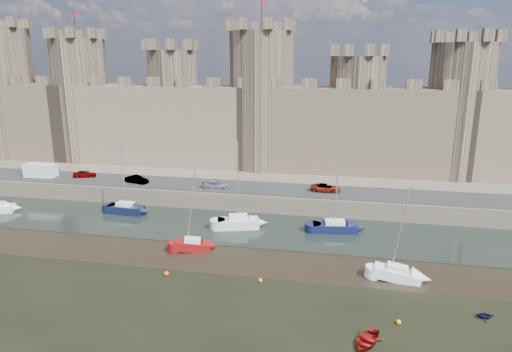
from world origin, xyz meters
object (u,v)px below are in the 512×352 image
at_px(car_0, 85,174).
at_px(car_1, 137,180).
at_px(car_3, 326,188).
at_px(sailboat_3, 335,227).
at_px(sailboat_4, 193,245).
at_px(sailboat_1, 126,208).
at_px(car_2, 216,185).
at_px(sailboat_5, 397,273).
at_px(van, 41,171).
at_px(sailboat_2, 238,222).

bearing_deg(car_0, car_1, -118.32).
bearing_deg(car_3, sailboat_3, -166.56).
distance_m(car_0, sailboat_4, 30.79).
bearing_deg(sailboat_1, sailboat_3, 1.54).
distance_m(car_2, sailboat_3, 19.44).
bearing_deg(sailboat_4, sailboat_5, -24.57).
relative_size(car_2, van, 0.77).
relative_size(car_3, sailboat_1, 0.42).
height_order(car_1, sailboat_5, sailboat_5).
xyz_separation_m(car_0, van, (-7.13, -1.11, 0.49)).
xyz_separation_m(car_0, sailboat_4, (24.48, -18.53, -2.39)).
distance_m(car_1, van, 16.91).
bearing_deg(sailboat_2, sailboat_5, -45.97).
xyz_separation_m(sailboat_4, sailboat_5, (22.12, -2.81, -0.00)).
height_order(car_0, car_2, car_0).
bearing_deg(car_0, sailboat_5, -133.58).
xyz_separation_m(car_2, sailboat_5, (24.09, -19.42, -2.35)).
xyz_separation_m(car_3, sailboat_4, (-14.02, -18.00, -2.38)).
xyz_separation_m(car_0, sailboat_1, (11.18, -8.43, -2.29)).
relative_size(sailboat_1, sailboat_4, 1.08).
xyz_separation_m(van, sailboat_1, (18.31, -7.31, -2.78)).
height_order(van, sailboat_5, sailboat_5).
height_order(car_0, sailboat_3, sailboat_3).
bearing_deg(sailboat_3, car_1, 157.19).
xyz_separation_m(sailboat_1, sailboat_2, (16.81, -2.41, 0.07)).
relative_size(car_3, sailboat_5, 0.44).
bearing_deg(sailboat_3, car_3, 92.40).
bearing_deg(sailboat_2, car_2, 105.05).
distance_m(car_0, sailboat_1, 14.19).
relative_size(van, sailboat_2, 0.44).
xyz_separation_m(car_0, car_1, (9.77, -1.61, 0.01)).
bearing_deg(van, car_2, -3.85).
height_order(car_0, van, van).
distance_m(sailboat_1, sailboat_5, 37.70).
bearing_deg(car_3, car_1, 95.29).
height_order(car_2, sailboat_1, sailboat_1).
bearing_deg(car_3, car_0, 92.35).
bearing_deg(sailboat_3, car_2, 148.30).
relative_size(van, sailboat_1, 0.49).
xyz_separation_m(car_2, sailboat_4, (1.98, -16.61, -2.35)).
bearing_deg(sailboat_2, car_1, 136.60).
distance_m(car_3, sailboat_2, 14.89).
xyz_separation_m(car_3, sailboat_1, (-27.31, -7.90, -2.29)).
distance_m(car_0, van, 7.23).
xyz_separation_m(car_3, sailboat_3, (1.67, -9.18, -2.35)).
distance_m(car_1, sailboat_5, 41.85).
relative_size(sailboat_3, sailboat_5, 0.98).
xyz_separation_m(van, sailboat_5, (53.72, -20.23, -2.88)).
height_order(sailboat_4, sailboat_5, sailboat_5).
relative_size(car_0, car_3, 0.82).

